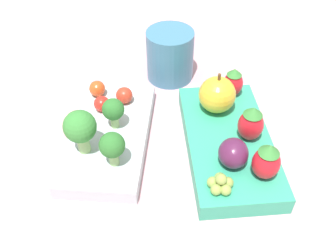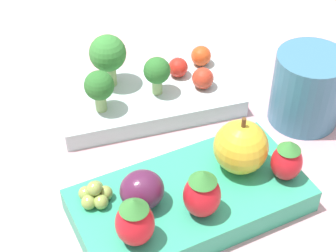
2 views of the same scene
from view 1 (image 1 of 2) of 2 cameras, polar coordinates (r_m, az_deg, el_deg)
name	(u,v)px [view 1 (image 1 of 2)]	position (r m, az deg, el deg)	size (l,w,h in m)	color
ground_plane	(167,148)	(0.50, -0.17, -3.39)	(4.00, 4.00, 0.00)	#C6939E
bento_box_savoury	(110,136)	(0.51, -8.89, -1.48)	(0.20, 0.11, 0.02)	silver
bento_box_fruit	(228,142)	(0.50, 9.09, -2.38)	(0.22, 0.13, 0.02)	#33A87F
broccoli_floret_0	(113,110)	(0.48, -8.34, 2.38)	(0.03, 0.03, 0.04)	#93B770
broccoli_floret_1	(112,146)	(0.44, -8.50, -3.05)	(0.03, 0.03, 0.05)	#93B770
broccoli_floret_2	(80,128)	(0.45, -13.24, -0.28)	(0.04, 0.04, 0.06)	#93B770
cherry_tomato_0	(124,95)	(0.53, -6.68, 4.67)	(0.02, 0.02, 0.02)	red
cherry_tomato_1	(97,89)	(0.55, -10.74, 5.62)	(0.02, 0.02, 0.02)	#DB4C1E
cherry_tomato_2	(102,104)	(0.52, -10.05, 3.36)	(0.02, 0.02, 0.02)	red
apple	(217,95)	(0.51, 7.51, 4.75)	(0.05, 0.05, 0.06)	gold
strawberry_0	(267,161)	(0.43, 14.78, -5.23)	(0.03, 0.03, 0.05)	red
strawberry_1	(251,122)	(0.48, 12.48, 0.65)	(0.03, 0.03, 0.05)	red
strawberry_2	(233,82)	(0.54, 9.90, 6.60)	(0.03, 0.03, 0.04)	red
plum	(233,153)	(0.44, 9.92, -4.10)	(0.04, 0.04, 0.03)	#511E42
grape_cluster	(220,184)	(0.42, 8.00, -8.68)	(0.03, 0.03, 0.02)	#8EA84C
drinking_cup	(172,55)	(0.60, 0.67, 10.74)	(0.07, 0.07, 0.08)	teal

